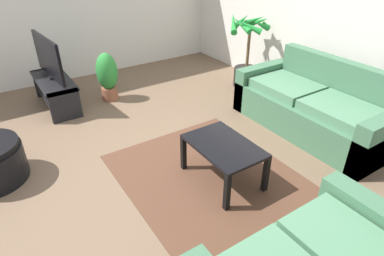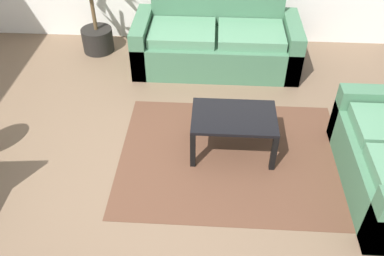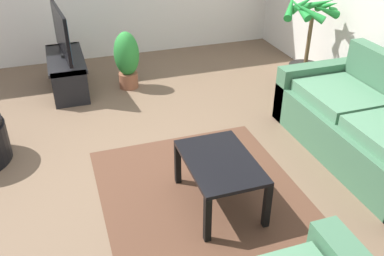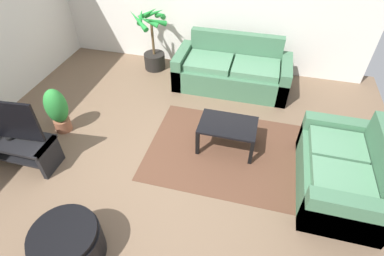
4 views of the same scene
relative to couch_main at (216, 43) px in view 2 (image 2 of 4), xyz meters
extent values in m
plane|color=brown|center=(-0.60, -2.28, -0.30)|extent=(6.60, 6.60, 0.00)
cube|color=#3F6B4C|center=(0.00, -0.03, -0.09)|extent=(2.04, 0.90, 0.42)
cube|color=#3F6B4C|center=(0.00, 0.34, 0.36)|extent=(1.68, 0.16, 0.48)
cube|color=#3F6B4C|center=(-0.93, -0.03, 0.01)|extent=(0.18, 0.90, 0.62)
cube|color=#3F6B4C|center=(0.93, -0.03, 0.01)|extent=(0.18, 0.90, 0.62)
cube|color=#4F7F5D|center=(-0.42, -0.08, 0.18)|extent=(0.80, 0.66, 0.12)
cube|color=#4F7F5D|center=(0.42, -0.08, 0.18)|extent=(0.80, 0.66, 0.12)
cube|color=#3F6B4C|center=(1.65, -1.38, 0.01)|extent=(0.90, 0.18, 0.62)
cube|color=black|center=(0.19, -1.63, 0.12)|extent=(0.80, 0.54, 0.03)
cube|color=black|center=(-0.19, -1.88, -0.10)|extent=(0.05, 0.05, 0.40)
cube|color=black|center=(0.57, -1.88, -0.10)|extent=(0.05, 0.05, 0.40)
cube|color=black|center=(-0.19, -1.39, -0.10)|extent=(0.05, 0.05, 0.40)
cube|color=black|center=(0.57, -1.39, -0.10)|extent=(0.05, 0.05, 0.40)
cube|color=#513323|center=(0.19, -1.73, -0.30)|extent=(2.20, 1.70, 0.01)
cylinder|color=black|center=(-1.60, 0.27, -0.14)|extent=(0.41, 0.41, 0.32)
cylinder|color=brown|center=(-1.60, 0.27, 0.36)|extent=(0.05, 0.05, 0.69)
camera|label=1|loc=(2.29, -3.39, 1.92)|focal=30.49mm
camera|label=2|loc=(-0.03, -4.67, 2.54)|focal=38.41mm
camera|label=3|loc=(2.73, -2.72, 2.05)|focal=39.32mm
camera|label=4|loc=(0.49, -4.80, 2.84)|focal=27.89mm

